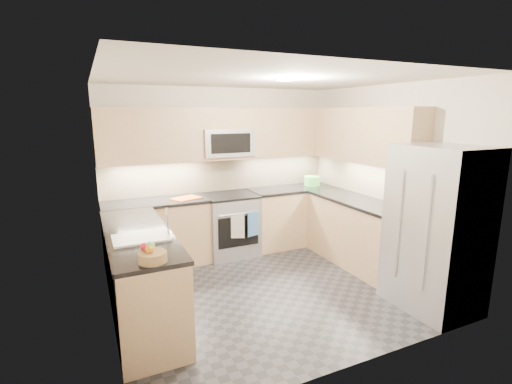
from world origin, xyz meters
name	(u,v)px	position (x,y,z in m)	size (l,w,h in m)	color
floor	(268,288)	(0.00, 0.00, 0.00)	(3.60, 3.20, 0.00)	black
ceiling	(269,78)	(0.00, 0.00, 2.50)	(3.60, 3.20, 0.02)	beige
wall_back	(222,170)	(0.00, 1.60, 1.25)	(3.60, 0.02, 2.50)	beige
wall_front	(360,226)	(0.00, -1.60, 1.25)	(3.60, 0.02, 2.50)	beige
wall_left	(103,205)	(-1.80, 0.00, 1.25)	(0.02, 3.20, 2.50)	beige
wall_right	(386,178)	(1.80, 0.00, 1.25)	(0.02, 3.20, 2.50)	beige
base_cab_back_left	(157,235)	(-1.09, 1.30, 0.45)	(1.42, 0.60, 0.90)	tan
base_cab_back_right	(292,217)	(1.09, 1.30, 0.45)	(1.42, 0.60, 0.90)	tan
base_cab_right	(358,234)	(1.50, 0.15, 0.45)	(0.60, 1.70, 0.90)	tan
base_cab_peninsula	(141,276)	(-1.50, 0.00, 0.45)	(0.60, 2.00, 0.90)	tan
countertop_back_left	(155,202)	(-1.09, 1.30, 0.92)	(1.42, 0.63, 0.04)	black
countertop_back_right	(292,189)	(1.09, 1.30, 0.92)	(1.42, 0.63, 0.04)	black
countertop_right	(360,201)	(1.50, 0.15, 0.92)	(0.63, 1.70, 0.04)	black
countertop_peninsula	(138,233)	(-1.50, 0.00, 0.92)	(0.63, 2.00, 0.04)	black
upper_cab_back	(225,134)	(0.00, 1.43, 1.83)	(3.60, 0.35, 0.75)	tan
upper_cab_right	(364,135)	(1.62, 0.28, 1.83)	(0.35, 1.95, 0.75)	tan
backsplash_back	(222,174)	(0.00, 1.60, 1.20)	(3.60, 0.01, 0.51)	tan
backsplash_right	(363,177)	(1.80, 0.45, 1.20)	(0.01, 2.30, 0.51)	tan
gas_range	(230,225)	(0.00, 1.28, 0.46)	(0.76, 0.65, 0.91)	#9E9FA5
range_cooktop	(230,196)	(0.00, 1.28, 0.92)	(0.76, 0.65, 0.03)	black
oven_door_glass	(239,232)	(0.00, 0.95, 0.45)	(0.62, 0.02, 0.45)	black
oven_handle	(239,214)	(0.00, 0.93, 0.72)	(0.02, 0.02, 0.60)	#B2B5BA
microwave	(226,142)	(0.00, 1.40, 1.70)	(0.76, 0.40, 0.40)	#A6A8AE
microwave_door	(231,143)	(0.00, 1.20, 1.70)	(0.60, 0.01, 0.28)	black
refrigerator	(437,229)	(1.45, -1.15, 0.90)	(0.70, 0.90, 1.80)	#AAAEB2
fridge_handle_left	(426,234)	(1.08, -1.33, 0.95)	(0.02, 0.02, 1.20)	#B2B5BA
fridge_handle_right	(399,225)	(1.08, -0.97, 0.95)	(0.02, 0.02, 1.20)	#B2B5BA
sink_basin	(141,245)	(-1.50, -0.25, 0.88)	(0.52, 0.38, 0.16)	white
faucet	(167,222)	(-1.24, -0.25, 1.08)	(0.03, 0.03, 0.28)	silver
utensil_bowl	(312,181)	(1.49, 1.33, 1.02)	(0.27, 0.27, 0.15)	#56B44D
cutting_board	(186,198)	(-0.67, 1.25, 0.95)	(0.38, 0.27, 0.01)	#C14612
fruit_basket	(153,257)	(-1.49, -0.87, 0.98)	(0.23, 0.23, 0.08)	#9C7648
fruit_apple	(144,247)	(-1.55, -0.80, 1.05)	(0.07, 0.07, 0.07)	red
fruit_pear	(150,246)	(-1.50, -0.81, 1.05)	(0.08, 0.08, 0.08)	#51BE58
dish_towel_check	(238,226)	(-0.03, 0.91, 0.55)	(0.19, 0.02, 0.36)	silver
dish_towel_blue	(253,224)	(0.21, 0.91, 0.55)	(0.19, 0.02, 0.36)	#356394
fruit_orange	(149,249)	(-1.52, -0.88, 1.05)	(0.07, 0.07, 0.07)	orange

